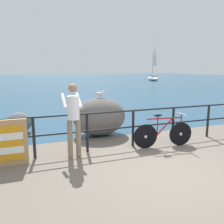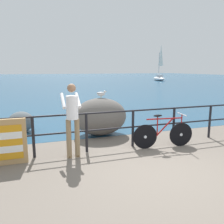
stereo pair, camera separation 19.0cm
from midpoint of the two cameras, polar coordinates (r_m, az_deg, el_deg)
The scene contains 10 objects.
ground_plane at distance 24.18m, azimuth -12.46°, elevation 5.29°, with size 120.00×120.00×0.10m, color #6B6056.
sea_surface at distance 51.77m, azimuth -15.90°, elevation 7.94°, with size 120.00×90.00×0.01m, color navy.
promenade_railing at distance 6.33m, azimuth 6.06°, elevation -2.96°, with size 7.84×0.07×1.02m.
bicycle at distance 6.45m, azimuth 13.46°, elevation -5.18°, with size 1.69×0.48×0.92m.
person_at_railing at distance 5.50m, azimuth -8.82°, elevation -1.27°, with size 0.44×0.64×1.78m.
folded_deckchair_stack at distance 5.59m, azimuth -23.69°, elevation -6.86°, with size 0.84×0.10×1.04m.
breakwater_boulder_main at distance 7.42m, azimuth -2.19°, elevation -1.15°, with size 1.72×1.26×1.20m.
breakwater_boulder_left at distance 8.34m, azimuth -20.99°, elevation -2.30°, with size 0.84×0.89×0.69m.
seagull at distance 7.40m, azimuth -1.96°, elevation 4.61°, with size 0.34×0.14×0.23m.
sailboat at distance 42.29m, azimuth 11.71°, elevation 8.55°, with size 1.95×4.55×6.16m.
Camera 2 is at (-2.50, -3.97, 2.12)m, focal length 36.96 mm.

